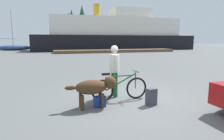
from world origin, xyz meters
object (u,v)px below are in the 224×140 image
handbag_pannier (100,101)px  sailboat_moored (13,48)px  backpack (151,97)px  ferry_boat (116,35)px  bicycle (120,88)px  person_cyclist (114,66)px  dog (95,87)px

handbag_pannier → sailboat_moored: bearing=102.0°
backpack → handbag_pannier: (-1.44, 0.31, -0.09)m
ferry_boat → sailboat_moored: bearing=170.7°
bicycle → sailboat_moored: sailboat_moored is taller
person_cyclist → backpack: bearing=-58.7°
person_cyclist → sailboat_moored: bearing=103.5°
sailboat_moored → ferry_boat: bearing=-9.3°
dog → backpack: dog is taller
ferry_boat → dog: bearing=-109.9°
bicycle → backpack: (0.71, -0.69, -0.14)m
sailboat_moored → bicycle: bearing=-76.7°
bicycle → dog: (-0.87, -0.40, 0.20)m
handbag_pannier → backpack: bearing=-12.0°
bicycle → backpack: bearing=-44.3°
handbag_pannier → dog: bearing=-173.6°
person_cyclist → ferry_boat: bearing=71.1°
bicycle → backpack: 1.00m
person_cyclist → ferry_boat: ferry_boat is taller
dog → backpack: size_ratio=2.95×
bicycle → ferry_boat: 32.37m
dog → sailboat_moored: (-7.06, 33.96, -0.07)m
bicycle → backpack: size_ratio=3.72×
handbag_pannier → ferry_boat: ferry_boat is taller
dog → ferry_boat: size_ratio=0.05×
dog → ferry_boat: ferry_boat is taller
bicycle → sailboat_moored: 34.48m
bicycle → person_cyclist: 0.79m
bicycle → ferry_boat: size_ratio=0.06×
dog → backpack: bearing=-10.4°
ferry_boat → sailboat_moored: 18.64m
person_cyclist → dog: size_ratio=1.18×
sailboat_moored → backpack: bearing=-75.8°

